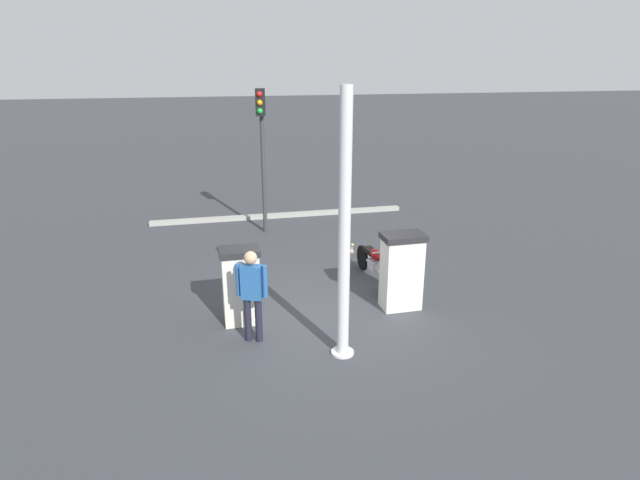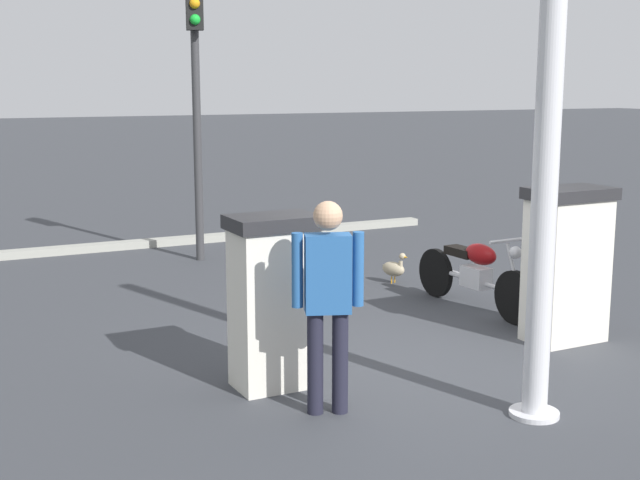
% 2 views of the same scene
% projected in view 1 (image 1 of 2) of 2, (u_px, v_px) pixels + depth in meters
% --- Properties ---
extents(ground_plane, '(120.00, 120.00, 0.00)m').
position_uv_depth(ground_plane, '(323.00, 313.00, 10.69)').
color(ground_plane, '#383A3F').
extents(fuel_pump_near, '(0.60, 0.87, 1.59)m').
position_uv_depth(fuel_pump_near, '(401.00, 271.00, 10.68)').
color(fuel_pump_near, silver).
rests_on(fuel_pump_near, ground).
extents(fuel_pump_far, '(0.57, 0.77, 1.52)m').
position_uv_depth(fuel_pump_far, '(241.00, 285.00, 10.09)').
color(fuel_pump_far, silver).
rests_on(fuel_pump_far, ground).
extents(motorcycle_near_pump, '(2.02, 0.56, 0.94)m').
position_uv_depth(motorcycle_near_pump, '(374.00, 263.00, 12.04)').
color(motorcycle_near_pump, black).
rests_on(motorcycle_near_pump, ground).
extents(attendant_person, '(0.31, 0.57, 1.73)m').
position_uv_depth(attendant_person, '(252.00, 290.00, 9.34)').
color(attendant_person, '#1E1E2D').
rests_on(attendant_person, ground).
extents(wandering_duck, '(0.42, 0.29, 0.43)m').
position_uv_depth(wandering_duck, '(349.00, 250.00, 13.54)').
color(wandering_duck, tan).
rests_on(wandering_duck, ground).
extents(roadside_traffic_light, '(0.40, 0.28, 4.07)m').
position_uv_depth(roadside_traffic_light, '(262.00, 137.00, 14.64)').
color(roadside_traffic_light, '#38383A').
rests_on(roadside_traffic_light, ground).
extents(canopy_support_pole, '(0.40, 0.40, 4.51)m').
position_uv_depth(canopy_support_pole, '(344.00, 235.00, 8.52)').
color(canopy_support_pole, silver).
rests_on(canopy_support_pole, ground).
extents(road_edge_kerb, '(0.40, 8.01, 0.12)m').
position_uv_depth(road_edge_kerb, '(280.00, 215.00, 16.97)').
color(road_edge_kerb, '#9E9E93').
rests_on(road_edge_kerb, ground).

